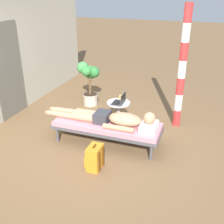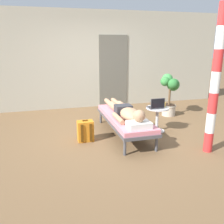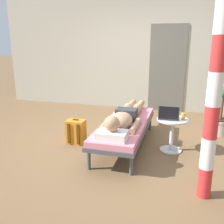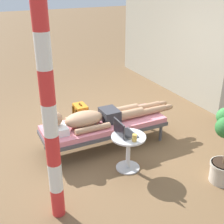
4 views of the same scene
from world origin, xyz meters
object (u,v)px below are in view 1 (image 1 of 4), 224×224
side_table (118,110)px  laptop (120,101)px  porch_post (182,69)px  drink_glass (121,97)px  lounge_chair (107,126)px  person_reclining (112,118)px  backpack (95,158)px  potted_plant (89,80)px

side_table → laptop: bearing=-139.5°
porch_post → laptop: bearing=113.8°
laptop → drink_glass: 0.22m
lounge_chair → person_reclining: (0.00, -0.10, 0.17)m
lounge_chair → backpack: size_ratio=4.69×
side_table → drink_glass: drink_glass is taller
backpack → porch_post: 2.46m
person_reclining → backpack: (-0.82, 0.01, -0.32)m
lounge_chair → porch_post: size_ratio=0.82×
side_table → laptop: size_ratio=1.69×
lounge_chair → side_table: 0.74m
lounge_chair → laptop: 0.72m
backpack → potted_plant: 2.67m
side_table → porch_post: bearing=-69.7°
drink_glass → laptop: bearing=-165.1°
backpack → porch_post: (1.98, -1.04, 1.02)m
lounge_chair → person_reclining: 0.20m
backpack → potted_plant: size_ratio=0.40×
lounge_chair → porch_post: bearing=-44.1°
side_table → porch_post: (0.43, -1.15, 0.86)m
porch_post → lounge_chair: bearing=135.9°
laptop → drink_glass: size_ratio=3.09×
person_reclining → porch_post: size_ratio=0.89×
side_table → backpack: (-1.56, -0.12, -0.16)m
side_table → backpack: 1.57m
person_reclining → drink_glass: person_reclining is taller
drink_glass → porch_post: 1.35m
lounge_chair → potted_plant: bearing=33.7°
person_reclining → laptop: (0.68, 0.07, 0.07)m
person_reclining → laptop: laptop is taller
lounge_chair → potted_plant: 1.90m
side_table → drink_glass: (0.15, 0.00, 0.22)m
side_table → lounge_chair: bearing=-177.9°
side_table → potted_plant: 1.34m
side_table → drink_glass: 0.26m
lounge_chair → person_reclining: person_reclining is taller
person_reclining → backpack: size_ratio=5.12×
porch_post → person_reclining: bearing=138.5°
side_table → laptop: 0.24m
side_table → backpack: bearing=-175.7°
drink_glass → backpack: 1.75m
lounge_chair → drink_glass: bearing=2.1°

